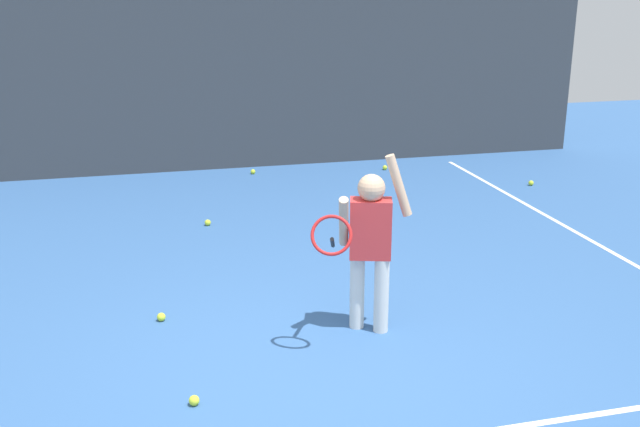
{
  "coord_description": "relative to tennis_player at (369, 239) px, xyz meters",
  "views": [
    {
      "loc": [
        -0.97,
        -4.18,
        2.5
      ],
      "look_at": [
        0.31,
        0.91,
        0.85
      ],
      "focal_mm": 41.3,
      "sensor_mm": 36.0,
      "label": 1
    }
  ],
  "objects": [
    {
      "name": "tennis_ball_6",
      "position": [
        -0.91,
        2.8,
        -0.69
      ],
      "size": [
        0.07,
        0.07,
        0.07
      ],
      "primitive_type": "sphere",
      "color": "#CCE033",
      "rests_on": "ground"
    },
    {
      "name": "tennis_ball_2",
      "position": [
        -1.5,
        0.53,
        -0.69
      ],
      "size": [
        0.07,
        0.07,
        0.07
      ],
      "primitive_type": "sphere",
      "color": "#CCE033",
      "rests_on": "ground"
    },
    {
      "name": "back_fence_windscreen",
      "position": [
        -0.6,
        5.33,
        0.95
      ],
      "size": [
        11.0,
        0.08,
        3.35
      ],
      "primitive_type": "cube",
      "color": "#383D42",
      "rests_on": "ground"
    },
    {
      "name": "tennis_ball_5",
      "position": [
        -0.09,
        4.89,
        -0.69
      ],
      "size": [
        0.07,
        0.07,
        0.07
      ],
      "primitive_type": "sphere",
      "color": "#CCE033",
      "rests_on": "ground"
    },
    {
      "name": "tennis_ball_0",
      "position": [
        3.3,
        3.43,
        -0.69
      ],
      "size": [
        0.07,
        0.07,
        0.07
      ],
      "primitive_type": "sphere",
      "color": "#CCE033",
      "rests_on": "ground"
    },
    {
      "name": "tennis_ball_7",
      "position": [
        -1.35,
        -0.73,
        -0.69
      ],
      "size": [
        0.07,
        0.07,
        0.07
      ],
      "primitive_type": "sphere",
      "color": "#CCE033",
      "rests_on": "ground"
    },
    {
      "name": "tennis_player",
      "position": [
        0.0,
        0.0,
        0.0
      ],
      "size": [
        0.83,
        0.57,
        1.35
      ],
      "rotation": [
        0.0,
        0.0,
        -0.29
      ],
      "color": "silver",
      "rests_on": "ground"
    },
    {
      "name": "fence_post_1",
      "position": [
        -0.6,
        5.39,
        1.02
      ],
      "size": [
        0.09,
        0.09,
        3.5
      ],
      "primitive_type": "cylinder",
      "color": "slate",
      "rests_on": "ground"
    },
    {
      "name": "tennis_ball_4",
      "position": [
        1.74,
        4.67,
        -0.69
      ],
      "size": [
        0.07,
        0.07,
        0.07
      ],
      "primitive_type": "sphere",
      "color": "#CCE033",
      "rests_on": "ground"
    },
    {
      "name": "fence_post_2",
      "position": [
        4.76,
        5.39,
        1.02
      ],
      "size": [
        0.09,
        0.09,
        3.5
      ],
      "primitive_type": "cylinder",
      "color": "slate",
      "rests_on": "ground"
    },
    {
      "name": "ground_plane",
      "position": [
        -0.6,
        -0.61,
        -0.73
      ],
      "size": [
        20.0,
        20.0,
        0.0
      ],
      "primitive_type": "plane",
      "color": "#335B93"
    }
  ]
}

